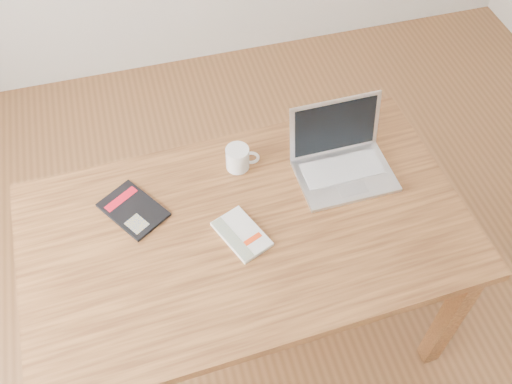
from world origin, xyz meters
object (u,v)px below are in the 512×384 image
object	(u,v)px
black_guidebook	(133,210)
coffee_mug	(238,158)
white_guidebook	(242,234)
desk	(247,242)
laptop	(341,158)

from	to	relation	value
black_guidebook	coffee_mug	bearing A→B (deg)	-19.05
white_guidebook	desk	bearing A→B (deg)	26.98
black_guidebook	laptop	world-z (taller)	laptop
white_guidebook	black_guidebook	xyz separation A→B (m)	(-0.33, 0.19, -0.00)
laptop	coffee_mug	distance (m)	0.36
white_guidebook	black_guidebook	size ratio (longest dim) A/B	0.84
white_guidebook	black_guidebook	world-z (taller)	white_guidebook
white_guidebook	laptop	world-z (taller)	laptop
white_guidebook	black_guidebook	distance (m)	0.38
white_guidebook	black_guidebook	bearing A→B (deg)	127.18
coffee_mug	desk	bearing A→B (deg)	-85.04
black_guidebook	laptop	xyz separation A→B (m)	(0.74, -0.00, 0.04)
white_guidebook	coffee_mug	xyz separation A→B (m)	(0.06, 0.29, 0.04)
black_guidebook	laptop	bearing A→B (deg)	-33.13
desk	coffee_mug	bearing A→B (deg)	78.63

